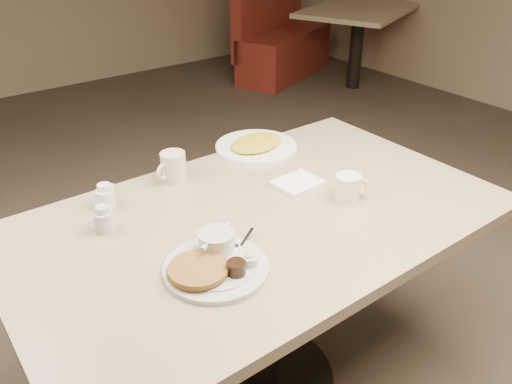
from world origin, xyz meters
TOP-DOWN VIEW (x-y plane):
  - diner_table at (0.00, 0.00)m, footprint 1.50×0.90m
  - main_plate at (-0.26, -0.14)m, footprint 0.37×0.37m
  - coffee_mug_near at (0.28, -0.10)m, footprint 0.12×0.11m
  - napkin at (0.21, 0.07)m, footprint 0.16×0.13m
  - coffee_mug_far at (-0.10, 0.36)m, footprint 0.13×0.11m
  - creamer_left at (-0.41, 0.20)m, footprint 0.09×0.07m
  - creamer_right at (-0.36, 0.33)m, footprint 0.08×0.07m
  - hash_plate at (0.28, 0.39)m, footprint 0.38×0.38m
  - booth_back_right at (2.60, 2.94)m, footprint 1.66×1.78m

SIDE VIEW (x-z plane):
  - booth_back_right at x=2.60m, z-range -0.15..0.97m
  - diner_table at x=0.00m, z-range 0.21..0.96m
  - napkin at x=0.21m, z-range 0.75..0.77m
  - hash_plate at x=0.28m, z-range 0.75..0.78m
  - main_plate at x=-0.26m, z-range 0.74..0.81m
  - creamer_right at x=-0.36m, z-range 0.75..0.83m
  - creamer_left at x=-0.41m, z-range 0.75..0.83m
  - coffee_mug_near at x=0.28m, z-range 0.75..0.84m
  - coffee_mug_far at x=-0.10m, z-range 0.75..0.85m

